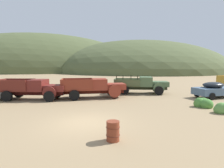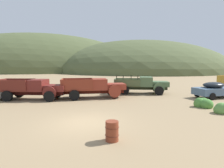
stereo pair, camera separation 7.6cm
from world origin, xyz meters
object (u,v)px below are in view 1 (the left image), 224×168
object	(u,v)px
truck_weathered_green	(145,85)
oil_drum_foreground	(113,131)
car_chalk_blue	(216,89)
truck_rust_red	(97,87)
truck_oxblood	(37,89)

from	to	relation	value
truck_weathered_green	oil_drum_foreground	xyz separation A→B (m)	(-6.07, -12.29, -0.56)
car_chalk_blue	truck_rust_red	bearing A→B (deg)	162.51
oil_drum_foreground	truck_oxblood	bearing A→B (deg)	116.03
truck_weathered_green	oil_drum_foreground	size ratio (longest dim) A/B	7.22
truck_rust_red	oil_drum_foreground	distance (m)	10.64
truck_rust_red	car_chalk_blue	xyz separation A→B (m)	(11.63, -2.14, -0.22)
truck_oxblood	car_chalk_blue	bearing A→B (deg)	5.74
truck_rust_red	car_chalk_blue	size ratio (longest dim) A/B	1.33
car_chalk_blue	oil_drum_foreground	bearing A→B (deg)	-152.10
truck_weathered_green	oil_drum_foreground	bearing A→B (deg)	-99.63
truck_weathered_green	truck_oxblood	bearing A→B (deg)	-155.16
car_chalk_blue	oil_drum_foreground	world-z (taller)	car_chalk_blue
truck_rust_red	oil_drum_foreground	bearing A→B (deg)	-91.62
truck_weathered_green	car_chalk_blue	size ratio (longest dim) A/B	1.35
truck_rust_red	car_chalk_blue	world-z (taller)	truck_rust_red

